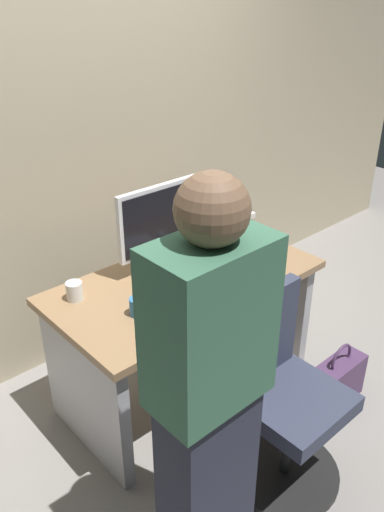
{
  "coord_description": "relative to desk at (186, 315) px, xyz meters",
  "views": [
    {
      "loc": [
        -1.52,
        -1.74,
        2.09
      ],
      "look_at": [
        0.0,
        -0.05,
        0.88
      ],
      "focal_mm": 36.46,
      "sensor_mm": 36.0,
      "label": 1
    }
  ],
  "objects": [
    {
      "name": "cup_by_monitor",
      "position": [
        -0.53,
        0.21,
        0.27
      ],
      "size": [
        0.08,
        0.08,
        0.09
      ],
      "primitive_type": "cylinder",
      "color": "white",
      "rests_on": "desk"
    },
    {
      "name": "keyboard",
      "position": [
        -0.07,
        -0.14,
        0.24
      ],
      "size": [
        0.43,
        0.13,
        0.02
      ],
      "primitive_type": "cube",
      "rotation": [
        0.0,
        0.0,
        0.0
      ],
      "color": "white",
      "rests_on": "desk"
    },
    {
      "name": "desk",
      "position": [
        0.0,
        0.0,
        0.0
      ],
      "size": [
        1.4,
        0.75,
        0.73
      ],
      "color": "#93704C",
      "rests_on": "ground"
    },
    {
      "name": "monitor",
      "position": [
        0.01,
        0.19,
        0.48
      ],
      "size": [
        0.54,
        0.14,
        0.46
      ],
      "color": "silver",
      "rests_on": "desk"
    },
    {
      "name": "book_stack",
      "position": [
        0.44,
        0.07,
        0.33
      ],
      "size": [
        0.21,
        0.16,
        0.21
      ],
      "color": "beige",
      "rests_on": "desk"
    },
    {
      "name": "mouse",
      "position": [
        0.22,
        -0.12,
        0.25
      ],
      "size": [
        0.06,
        0.1,
        0.03
      ],
      "primitive_type": "ellipsoid",
      "color": "white",
      "rests_on": "desk"
    },
    {
      "name": "cell_phone",
      "position": [
        0.51,
        -0.15,
        0.23
      ],
      "size": [
        0.12,
        0.16,
        0.01
      ],
      "primitive_type": "cube",
      "rotation": [
        0.0,
        0.0,
        0.35
      ],
      "color": "black",
      "rests_on": "desk"
    },
    {
      "name": "cup_near_keyboard",
      "position": [
        -0.38,
        -0.1,
        0.27
      ],
      "size": [
        0.08,
        0.08,
        0.09
      ],
      "primitive_type": "cylinder",
      "color": "#3372B2",
      "rests_on": "desk"
    },
    {
      "name": "wall_back",
      "position": [
        0.0,
        0.8,
        1.0
      ],
      "size": [
        6.4,
        0.1,
        3.0
      ],
      "primitive_type": "cube",
      "color": "tan",
      "rests_on": "ground"
    },
    {
      "name": "office_chair",
      "position": [
        -0.05,
        -0.71,
        -0.08
      ],
      "size": [
        0.52,
        0.52,
        0.94
      ],
      "color": "black",
      "rests_on": "ground"
    },
    {
      "name": "ground_plane",
      "position": [
        0.0,
        0.0,
        -0.5
      ],
      "size": [
        9.0,
        9.0,
        0.0
      ],
      "primitive_type": "plane",
      "color": "gray"
    },
    {
      "name": "handbag",
      "position": [
        0.56,
        -0.64,
        -0.37
      ],
      "size": [
        0.34,
        0.14,
        0.38
      ],
      "color": "#4C3356",
      "rests_on": "ground"
    },
    {
      "name": "person_at_desk",
      "position": [
        -0.6,
        -0.79,
        0.34
      ],
      "size": [
        0.4,
        0.24,
        1.64
      ],
      "color": "#262838",
      "rests_on": "ground"
    }
  ]
}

